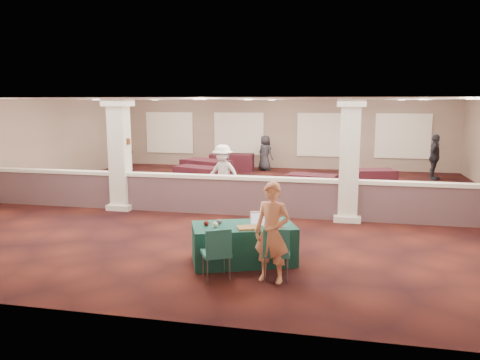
% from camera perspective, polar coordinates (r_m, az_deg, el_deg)
% --- Properties ---
extents(ground, '(16.00, 16.00, 0.00)m').
position_cam_1_polar(ground, '(14.59, 0.95, -2.85)').
color(ground, '#421710').
rests_on(ground, ground).
extents(wall_back, '(16.00, 0.04, 3.20)m').
position_cam_1_polar(wall_back, '(22.21, 4.94, 5.58)').
color(wall_back, '#7F6858').
rests_on(wall_back, ground).
extents(wall_front, '(16.00, 0.04, 3.20)m').
position_cam_1_polar(wall_front, '(6.76, -12.17, -3.87)').
color(wall_front, '#7F6858').
rests_on(wall_front, ground).
extents(wall_left, '(0.04, 16.00, 3.20)m').
position_cam_1_polar(wall_left, '(17.69, -25.44, 3.66)').
color(wall_left, '#7F6858').
rests_on(wall_left, ground).
extents(ceiling, '(16.00, 16.00, 0.02)m').
position_cam_1_polar(ceiling, '(14.25, 0.98, 9.82)').
color(ceiling, white).
rests_on(ceiling, wall_back).
extents(partition_wall, '(15.60, 0.28, 1.10)m').
position_cam_1_polar(partition_wall, '(13.04, -0.31, -1.81)').
color(partition_wall, brown).
rests_on(partition_wall, ground).
extents(column_left, '(0.72, 0.72, 3.20)m').
position_cam_1_polar(column_left, '(14.03, -14.44, 3.12)').
color(column_left, white).
rests_on(column_left, ground).
extents(column_right, '(0.72, 0.72, 3.20)m').
position_cam_1_polar(column_right, '(12.58, 13.17, 2.46)').
color(column_right, white).
rests_on(column_right, ground).
extents(sconce_left, '(0.12, 0.12, 0.18)m').
position_cam_1_polar(sconce_left, '(14.13, -15.52, 4.60)').
color(sconce_left, brown).
rests_on(sconce_left, column_left).
extents(sconce_right, '(0.12, 0.12, 0.18)m').
position_cam_1_polar(sconce_right, '(13.88, -13.46, 4.60)').
color(sconce_right, brown).
rests_on(sconce_right, column_left).
extents(near_table, '(2.20, 1.64, 0.76)m').
position_cam_1_polar(near_table, '(9.27, 0.45, -7.78)').
color(near_table, '#0D3229').
rests_on(near_table, ground).
extents(conf_chair_main, '(0.54, 0.54, 0.97)m').
position_cam_1_polar(conf_chair_main, '(8.37, 4.44, -8.37)').
color(conf_chair_main, '#226356').
rests_on(conf_chair_main, ground).
extents(conf_chair_side, '(0.65, 0.65, 0.96)m').
position_cam_1_polar(conf_chair_side, '(8.32, -2.81, -8.47)').
color(conf_chair_side, '#226356').
rests_on(conf_chair_side, ground).
extents(woman, '(0.72, 0.56, 1.78)m').
position_cam_1_polar(woman, '(8.21, 3.94, -6.40)').
color(woman, '#F39369').
rests_on(woman, ground).
extents(far_table_front_left, '(1.90, 1.35, 0.70)m').
position_cam_1_polar(far_table_front_left, '(17.83, -5.21, 0.53)').
color(far_table_front_left, black).
rests_on(far_table_front_left, ground).
extents(far_table_front_center, '(1.78, 1.17, 0.66)m').
position_cam_1_polar(far_table_front_center, '(16.27, 8.72, -0.47)').
color(far_table_front_center, black).
rests_on(far_table_front_center, ground).
extents(far_table_front_right, '(1.82, 1.34, 0.66)m').
position_cam_1_polar(far_table_front_right, '(14.59, 15.38, -1.87)').
color(far_table_front_right, black).
rests_on(far_table_front_right, ground).
extents(far_table_back_left, '(2.22, 1.65, 0.81)m').
position_cam_1_polar(far_table_back_left, '(18.96, -4.14, 1.27)').
color(far_table_back_left, black).
rests_on(far_table_back_left, ground).
extents(far_table_back_center, '(1.98, 1.07, 0.78)m').
position_cam_1_polar(far_table_back_center, '(21.21, -0.99, 2.14)').
color(far_table_back_center, black).
rests_on(far_table_back_center, ground).
extents(far_table_back_right, '(1.97, 1.37, 0.72)m').
position_cam_1_polar(far_table_back_right, '(17.45, 15.48, 0.07)').
color(far_table_back_right, black).
rests_on(far_table_back_right, ground).
extents(attendee_a, '(0.92, 0.55, 1.86)m').
position_cam_1_polar(attendee_a, '(20.16, -14.07, 3.01)').
color(attendee_a, black).
rests_on(attendee_a, ground).
extents(attendee_b, '(1.26, 0.80, 1.82)m').
position_cam_1_polar(attendee_b, '(14.60, -2.12, 0.78)').
color(attendee_b, beige).
rests_on(attendee_b, ground).
extents(attendee_c, '(0.90, 1.20, 1.84)m').
position_cam_1_polar(attendee_c, '(20.36, 22.62, 2.59)').
color(attendee_c, black).
rests_on(attendee_c, ground).
extents(attendee_d, '(0.90, 0.80, 1.61)m').
position_cam_1_polar(attendee_d, '(21.37, 3.08, 3.30)').
color(attendee_d, black).
rests_on(attendee_d, ground).
extents(laptop_base, '(0.41, 0.35, 0.02)m').
position_cam_1_polar(laptop_base, '(9.17, 2.44, -5.45)').
color(laptop_base, silver).
rests_on(laptop_base, near_table).
extents(laptop_screen, '(0.32, 0.14, 0.23)m').
position_cam_1_polar(laptop_screen, '(9.25, 2.30, -4.52)').
color(laptop_screen, silver).
rests_on(laptop_screen, near_table).
extents(screen_glow, '(0.29, 0.12, 0.20)m').
position_cam_1_polar(screen_glow, '(9.25, 2.31, -4.62)').
color(screen_glow, silver).
rests_on(screen_glow, near_table).
extents(knitting, '(0.50, 0.44, 0.03)m').
position_cam_1_polar(knitting, '(8.92, 1.07, -5.83)').
color(knitting, orange).
rests_on(knitting, near_table).
extents(yarn_cream, '(0.11, 0.11, 0.11)m').
position_cam_1_polar(yarn_cream, '(8.97, -3.05, -5.47)').
color(yarn_cream, beige).
rests_on(yarn_cream, near_table).
extents(yarn_red, '(0.10, 0.10, 0.10)m').
position_cam_1_polar(yarn_red, '(9.11, -4.14, -5.29)').
color(yarn_red, maroon).
rests_on(yarn_red, near_table).
extents(yarn_grey, '(0.11, 0.11, 0.11)m').
position_cam_1_polar(yarn_grey, '(9.21, -2.56, -5.10)').
color(yarn_grey, '#4B4B50').
rests_on(yarn_grey, near_table).
extents(scissors, '(0.13, 0.07, 0.01)m').
position_cam_1_polar(scissors, '(9.02, 5.03, -5.75)').
color(scissors, red).
rests_on(scissors, near_table).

